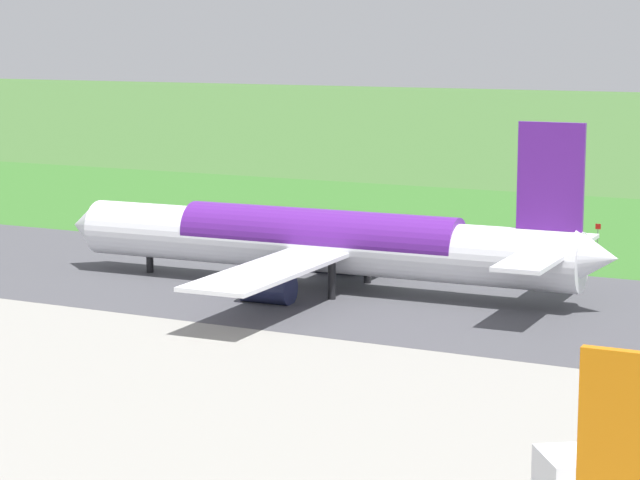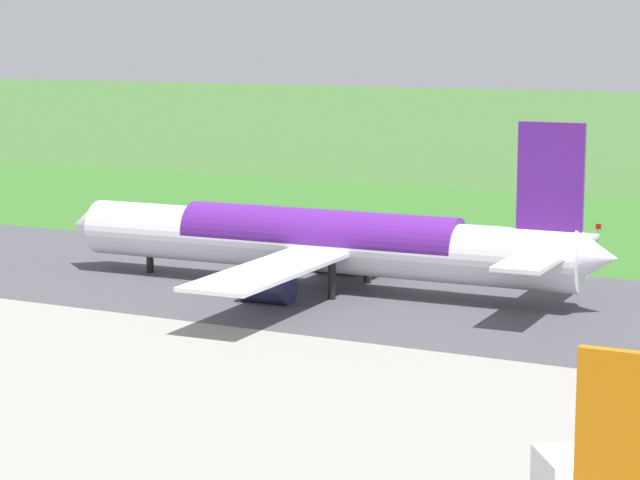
# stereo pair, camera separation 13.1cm
# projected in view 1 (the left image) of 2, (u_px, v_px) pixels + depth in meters

# --- Properties ---
(ground_plane) EXTENTS (800.00, 800.00, 0.00)m
(ground_plane) POSITION_uv_depth(u_px,v_px,m) (363.00, 293.00, 114.05)
(ground_plane) COLOR #3D662D
(runway_asphalt) EXTENTS (600.00, 33.73, 0.06)m
(runway_asphalt) POSITION_uv_depth(u_px,v_px,m) (363.00, 293.00, 114.04)
(runway_asphalt) COLOR #47474C
(runway_asphalt) RESTS_ON ground
(grass_verge_foreground) EXTENTS (600.00, 80.00, 0.04)m
(grass_verge_foreground) POSITION_uv_depth(u_px,v_px,m) (498.00, 236.00, 145.87)
(grass_verge_foreground) COLOR #346B27
(grass_verge_foreground) RESTS_ON ground
(airliner_main) EXTENTS (54.09, 44.20, 15.88)m
(airliner_main) POSITION_uv_depth(u_px,v_px,m) (324.00, 242.00, 115.16)
(airliner_main) COLOR white
(airliner_main) RESTS_ON ground
(no_stopping_sign) EXTENTS (0.60, 0.10, 2.21)m
(no_stopping_sign) POSITION_uv_depth(u_px,v_px,m) (598.00, 232.00, 140.60)
(no_stopping_sign) COLOR slate
(no_stopping_sign) RESTS_ON ground
(traffic_cone_orange) EXTENTS (0.40, 0.40, 0.55)m
(traffic_cone_orange) POSITION_uv_depth(u_px,v_px,m) (552.00, 235.00, 144.83)
(traffic_cone_orange) COLOR orange
(traffic_cone_orange) RESTS_ON ground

